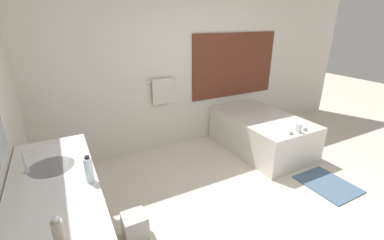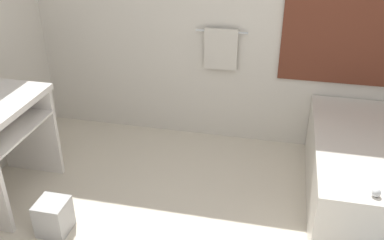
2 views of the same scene
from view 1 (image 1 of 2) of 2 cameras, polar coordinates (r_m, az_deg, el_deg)
name	(u,v)px [view 1 (image 1 of 2)]	position (r m, az deg, el deg)	size (l,w,h in m)	color
ground_plane	(267,224)	(3.06, 16.36, -21.25)	(16.00, 16.00, 0.00)	beige
wall_back_with_blinds	(179,65)	(4.19, -2.86, 12.03)	(7.40, 0.13, 2.70)	silver
vanity_counter	(59,205)	(2.38, -27.51, -16.43)	(0.62, 1.64, 0.90)	white
sink_faucet	(26,162)	(2.42, -33.03, -7.91)	(0.09, 0.04, 0.18)	silver
bathtub	(261,131)	(4.39, 15.03, -2.33)	(1.00, 1.62, 0.69)	silver
water_bottle_1	(89,170)	(2.07, -21.93, -10.23)	(0.06, 0.06, 0.22)	silver
soap_dispenser	(59,232)	(1.65, -27.52, -21.24)	(0.06, 0.06, 0.18)	gray
waste_bin	(135,227)	(2.78, -12.54, -22.11)	(0.23, 0.23, 0.27)	#B2B2B2
bath_mat	(328,184)	(3.91, 27.89, -12.51)	(0.56, 0.68, 0.02)	slate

